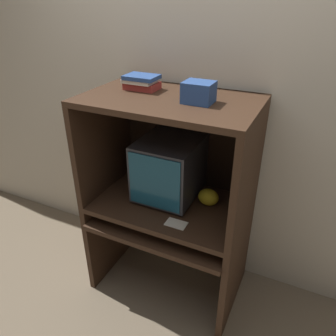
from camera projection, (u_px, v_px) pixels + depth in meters
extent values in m
plane|color=#756651|center=(150.00, 311.00, 2.35)|extent=(12.00, 12.00, 0.00)
cube|color=beige|center=(193.00, 108.00, 2.29)|extent=(6.00, 0.06, 2.60)
cube|color=#382316|center=(113.00, 231.00, 2.64)|extent=(0.04, 0.65, 0.63)
cube|color=#382316|center=(235.00, 271.00, 2.27)|extent=(0.04, 0.65, 0.63)
cube|color=#382316|center=(163.00, 227.00, 2.23)|extent=(0.97, 0.48, 0.04)
cube|color=#382316|center=(109.00, 192.00, 2.46)|extent=(0.04, 0.65, 0.12)
cube|color=#382316|center=(241.00, 229.00, 2.09)|extent=(0.04, 0.65, 0.12)
cube|color=#382316|center=(170.00, 204.00, 2.25)|extent=(0.97, 0.65, 0.04)
cube|color=#382316|center=(104.00, 140.00, 2.26)|extent=(0.04, 0.65, 0.73)
cube|color=#382316|center=(249.00, 170.00, 1.88)|extent=(0.04, 0.65, 0.73)
cube|color=#382316|center=(170.00, 101.00, 1.91)|extent=(0.97, 0.65, 0.04)
cube|color=black|center=(188.00, 136.00, 2.32)|extent=(0.97, 0.01, 0.73)
cylinder|color=#333338|center=(169.00, 193.00, 2.32)|extent=(0.22, 0.22, 0.02)
cube|color=#333338|center=(169.00, 167.00, 2.22)|extent=(0.39, 0.44, 0.40)
cube|color=navy|center=(154.00, 183.00, 2.04)|extent=(0.35, 0.01, 0.36)
cube|color=#2D2D30|center=(159.00, 221.00, 2.24)|extent=(0.47, 0.13, 0.02)
cube|color=#474749|center=(159.00, 219.00, 2.24)|extent=(0.43, 0.10, 0.01)
ellipsoid|color=#28282B|center=(201.00, 233.00, 2.12)|extent=(0.07, 0.05, 0.03)
ellipsoid|color=gold|center=(208.00, 197.00, 2.19)|extent=(0.14, 0.11, 0.12)
cube|color=maroon|center=(142.00, 86.00, 2.05)|extent=(0.21, 0.13, 0.04)
cube|color=beige|center=(140.00, 81.00, 2.03)|extent=(0.19, 0.14, 0.02)
cube|color=navy|center=(142.00, 77.00, 2.01)|extent=(0.20, 0.15, 0.02)
cube|color=beige|center=(176.00, 224.00, 2.03)|extent=(0.13, 0.09, 0.00)
cube|color=navy|center=(199.00, 92.00, 1.79)|extent=(0.16, 0.14, 0.12)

